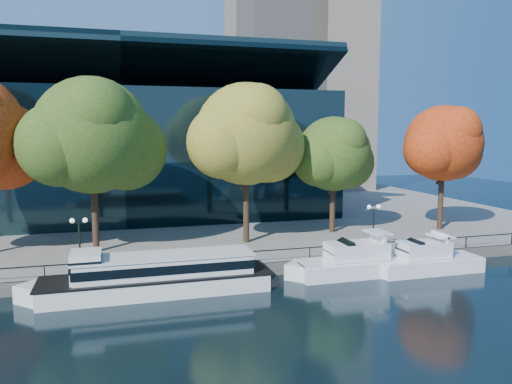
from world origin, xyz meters
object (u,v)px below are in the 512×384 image
object	(u,v)px
tree_3	(248,136)
tree_4	(335,156)
lamp_1	(79,232)
cruiser_far	(424,260)
tour_boat	(151,274)
tree_5	(445,145)
tree_2	(94,138)
lamp_2	(374,217)
cruiser_near	(357,262)

from	to	relation	value
tree_3	tree_4	world-z (taller)	tree_3
tree_3	tree_4	size ratio (longest dim) A/B	1.25
lamp_1	cruiser_far	bearing A→B (deg)	-9.04
tour_boat	lamp_1	bearing A→B (deg)	144.53
tree_5	tree_2	bearing A→B (deg)	-179.28
tree_2	lamp_2	distance (m)	24.72
cruiser_near	tree_4	world-z (taller)	tree_4
tree_3	tree_2	bearing A→B (deg)	-179.99
tree_2	cruiser_near	bearing A→B (deg)	-25.74
tree_3	lamp_2	bearing A→B (deg)	-33.04
tree_4	lamp_2	xyz separation A→B (m)	(-0.15, -8.35, -4.89)
tour_boat	tree_3	size ratio (longest dim) A/B	1.17
lamp_1	lamp_2	world-z (taller)	same
cruiser_far	tree_3	xyz separation A→B (m)	(-11.79, 10.40, 9.84)
tree_3	lamp_1	xyz separation A→B (m)	(-14.53, -6.21, -6.88)
tree_4	lamp_1	xyz separation A→B (m)	(-24.22, -8.35, -4.89)
cruiser_near	tree_3	world-z (taller)	tree_3
cruiser_far	tree_5	world-z (taller)	tree_5
cruiser_near	tree_2	bearing A→B (deg)	154.26
cruiser_near	tree_2	size ratio (longest dim) A/B	0.79
cruiser_far	tree_4	distance (m)	14.94
lamp_2	tree_3	bearing A→B (deg)	146.96
tree_2	tree_3	xyz separation A→B (m)	(13.41, 0.00, 0.09)
tree_3	tree_5	xyz separation A→B (m)	(21.36, 0.44, -0.97)
cruiser_near	tree_3	size ratio (longest dim) A/B	0.80
tree_4	lamp_2	size ratio (longest dim) A/B	2.93
tree_2	lamp_1	xyz separation A→B (m)	(-1.13, -6.21, -6.79)
lamp_1	lamp_2	distance (m)	24.08
tour_boat	cruiser_far	bearing A→B (deg)	-1.93
tour_boat	cruiser_near	distance (m)	16.01
lamp_1	tree_4	bearing A→B (deg)	19.02
cruiser_near	cruiser_far	xyz separation A→B (m)	(5.46, -0.88, -0.04)
tree_5	lamp_1	bearing A→B (deg)	-169.51
tour_boat	cruiser_near	bearing A→B (deg)	0.55
cruiser_near	tree_5	distance (m)	20.08
tree_5	lamp_2	xyz separation A→B (m)	(-11.82, -6.64, -5.91)
cruiser_far	lamp_2	world-z (taller)	lamp_2
tour_boat	tree_5	size ratio (longest dim) A/B	1.33
tour_boat	lamp_2	distance (m)	19.70
lamp_1	tree_2	bearing A→B (deg)	79.71
tree_4	lamp_1	size ratio (longest dim) A/B	2.93
cruiser_far	lamp_2	xyz separation A→B (m)	(-2.25, 4.19, 2.96)
cruiser_far	tree_5	size ratio (longest dim) A/B	0.76
cruiser_near	lamp_1	size ratio (longest dim) A/B	2.93
cruiser_far	tree_5	distance (m)	16.96
lamp_1	lamp_2	bearing A→B (deg)	0.00
tree_4	tree_5	distance (m)	11.84
tree_2	lamp_2	xyz separation A→B (m)	(22.95, -6.21, -6.79)
tree_2	lamp_2	bearing A→B (deg)	-15.13
cruiser_near	tree_5	world-z (taller)	tree_5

